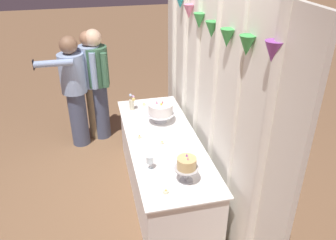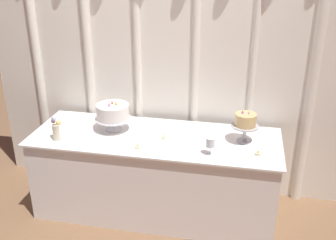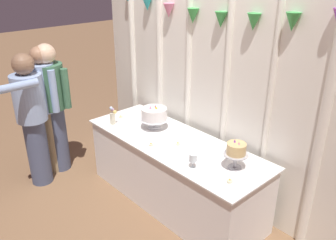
# 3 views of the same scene
# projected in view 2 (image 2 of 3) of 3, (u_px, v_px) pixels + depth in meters

# --- Properties ---
(ground_plane) EXTENTS (24.00, 24.00, 0.00)m
(ground_plane) POSITION_uv_depth(u_px,v_px,m) (154.00, 215.00, 3.60)
(ground_plane) COLOR #846042
(draped_curtain) EXTENTS (3.39, 0.14, 2.40)m
(draped_curtain) POSITION_uv_depth(u_px,v_px,m) (165.00, 66.00, 3.62)
(draped_curtain) COLOR white
(draped_curtain) RESTS_ON ground_plane
(cake_table) EXTENTS (2.13, 0.76, 0.75)m
(cake_table) POSITION_uv_depth(u_px,v_px,m) (156.00, 174.00, 3.54)
(cake_table) COLOR white
(cake_table) RESTS_ON ground_plane
(cake_display_nearleft) EXTENTS (0.32, 0.32, 0.28)m
(cake_display_nearleft) POSITION_uv_depth(u_px,v_px,m) (113.00, 113.00, 3.45)
(cake_display_nearleft) COLOR silver
(cake_display_nearleft) RESTS_ON cake_table
(cake_display_nearright) EXTENTS (0.23, 0.23, 0.28)m
(cake_display_nearright) POSITION_uv_depth(u_px,v_px,m) (245.00, 122.00, 3.23)
(cake_display_nearright) COLOR #B2B2B7
(cake_display_nearright) RESTS_ON cake_table
(wine_glass) EXTENTS (0.07, 0.07, 0.14)m
(wine_glass) POSITION_uv_depth(u_px,v_px,m) (210.00, 143.00, 3.05)
(wine_glass) COLOR silver
(wine_glass) RESTS_ON cake_table
(flower_vase) EXTENTS (0.09, 0.08, 0.22)m
(flower_vase) POSITION_uv_depth(u_px,v_px,m) (56.00, 129.00, 3.30)
(flower_vase) COLOR beige
(flower_vase) RESTS_ON cake_table
(tealight_far_left) EXTENTS (0.05, 0.05, 0.03)m
(tealight_far_left) POSITION_uv_depth(u_px,v_px,m) (57.00, 130.00, 3.50)
(tealight_far_left) COLOR beige
(tealight_far_left) RESTS_ON cake_table
(tealight_near_left) EXTENTS (0.04, 0.04, 0.04)m
(tealight_near_left) POSITION_uv_depth(u_px,v_px,m) (138.00, 147.00, 3.18)
(tealight_near_left) COLOR beige
(tealight_near_left) RESTS_ON cake_table
(tealight_near_right) EXTENTS (0.04, 0.04, 0.03)m
(tealight_near_right) POSITION_uv_depth(u_px,v_px,m) (164.00, 138.00, 3.35)
(tealight_near_right) COLOR beige
(tealight_near_right) RESTS_ON cake_table
(tealight_far_right) EXTENTS (0.05, 0.05, 0.04)m
(tealight_far_right) POSITION_uv_depth(u_px,v_px,m) (258.00, 154.00, 3.08)
(tealight_far_right) COLOR beige
(tealight_far_right) RESTS_ON cake_table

